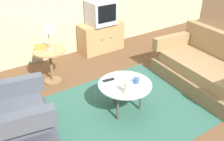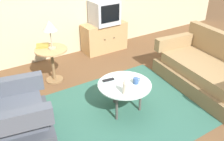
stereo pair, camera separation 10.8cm
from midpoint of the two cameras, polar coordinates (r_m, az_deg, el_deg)
ground_plane at (r=3.57m, az=5.62°, el=-10.12°), size 16.00×16.00×0.00m
area_rug at (r=3.65m, az=3.59°, el=-9.00°), size 2.28×1.94×0.00m
armchair at (r=3.24m, az=-21.17°, el=-10.20°), size 0.96×1.03×0.84m
couch at (r=4.35m, az=22.04°, el=-0.21°), size 1.09×1.79×0.84m
coffee_table at (r=3.42m, az=3.78°, el=-3.69°), size 0.74×0.74×0.44m
side_table at (r=4.24m, az=-12.90°, el=2.81°), size 0.53×0.53×0.59m
tv_stand at (r=5.38m, az=-1.20°, el=7.69°), size 0.94×0.43×0.60m
television at (r=5.20m, az=-1.15°, el=13.19°), size 0.53×0.46×0.48m
table_lamp at (r=4.06m, az=-13.41°, el=9.81°), size 0.24×0.24×0.47m
vase at (r=3.15m, az=4.10°, el=-3.58°), size 0.08×0.08×0.23m
mug at (r=3.41m, az=6.42°, el=-2.35°), size 0.12×0.08×0.08m
tv_remote_dark at (r=3.47m, az=0.06°, el=-2.17°), size 0.17×0.07×0.02m
book at (r=4.30m, az=-14.96°, el=5.52°), size 0.25×0.23×0.03m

